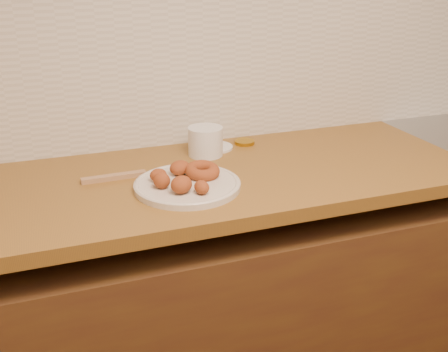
{
  "coord_description": "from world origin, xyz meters",
  "views": [
    {
      "loc": [
        -0.74,
        0.32,
        1.48
      ],
      "look_at": [
        -0.29,
        1.58,
        0.93
      ],
      "focal_mm": 42.0,
      "sensor_mm": 36.0,
      "label": 1
    }
  ],
  "objects": [
    {
      "name": "ring_donut",
      "position": [
        -0.34,
        1.63,
        0.93
      ],
      "size": [
        0.13,
        0.13,
        0.04
      ],
      "primitive_type": "torus",
      "rotation": [
        0.1,
        0.0,
        0.46
      ],
      "color": "#99451C",
      "rests_on": "donut_plate"
    },
    {
      "name": "brass_jar_lid",
      "position": [
        -0.11,
        1.9,
        0.91
      ],
      "size": [
        0.08,
        0.08,
        0.01
      ],
      "primitive_type": "cylinder",
      "rotation": [
        0.0,
        0.0,
        -0.21
      ],
      "color": "#B48919",
      "rests_on": "butcher_block"
    },
    {
      "name": "tub_lid",
      "position": [
        -0.22,
        1.89,
        0.9
      ],
      "size": [
        0.14,
        0.14,
        0.01
      ],
      "primitive_type": "cylinder",
      "rotation": [
        0.0,
        0.0,
        0.19
      ],
      "color": "white",
      "rests_on": "butcher_block"
    },
    {
      "name": "wooden_utensil",
      "position": [
        -0.58,
        1.73,
        0.91
      ],
      "size": [
        0.19,
        0.03,
        0.01
      ],
      "primitive_type": "cube",
      "rotation": [
        0.0,
        0.0,
        0.03
      ],
      "color": "#A17851",
      "rests_on": "butcher_block"
    },
    {
      "name": "butcher_block",
      "position": [
        -0.65,
        1.69,
        0.88
      ],
      "size": [
        2.3,
        0.62,
        0.04
      ],
      "primitive_type": "cube",
      "color": "brown",
      "rests_on": "base_cabinet"
    },
    {
      "name": "backsplash",
      "position": [
        0.0,
        1.99,
        1.2
      ],
      "size": [
        3.6,
        0.02,
        0.6
      ],
      "primitive_type": "cube",
      "color": "beige",
      "rests_on": "wall_back"
    },
    {
      "name": "wall_back",
      "position": [
        0.0,
        2.0,
        1.35
      ],
      "size": [
        4.0,
        0.02,
        2.7
      ],
      "primitive_type": "cube",
      "color": "tan",
      "rests_on": "ground"
    },
    {
      "name": "base_cabinet",
      "position": [
        0.0,
        1.69,
        0.39
      ],
      "size": [
        3.6,
        0.6,
        0.77
      ],
      "primitive_type": "cube",
      "color": "#543816",
      "rests_on": "floor"
    },
    {
      "name": "fried_dough_chunks",
      "position": [
        -0.42,
        1.59,
        0.94
      ],
      "size": [
        0.14,
        0.21,
        0.05
      ],
      "color": "#99451C",
      "rests_on": "donut_plate"
    },
    {
      "name": "plastic_tub",
      "position": [
        -0.26,
        1.84,
        0.95
      ],
      "size": [
        0.11,
        0.11,
        0.09
      ],
      "primitive_type": "cylinder",
      "rotation": [
        0.0,
        0.0,
        0.01
      ],
      "color": "silver",
      "rests_on": "butcher_block"
    },
    {
      "name": "donut_plate",
      "position": [
        -0.39,
        1.6,
        0.91
      ],
      "size": [
        0.29,
        0.29,
        0.02
      ],
      "primitive_type": "cylinder",
      "color": "beige",
      "rests_on": "butcher_block"
    }
  ]
}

